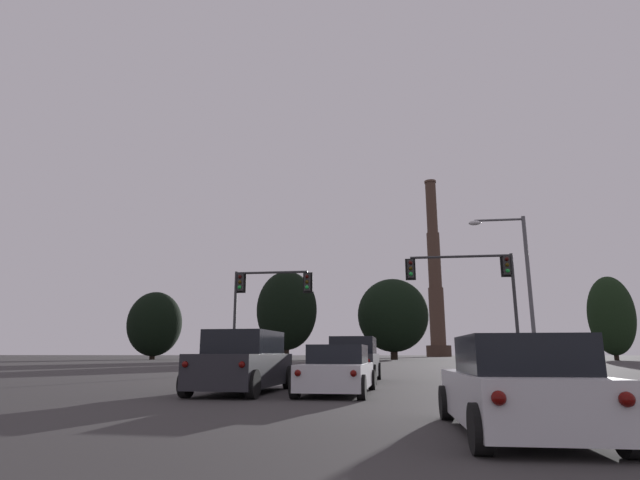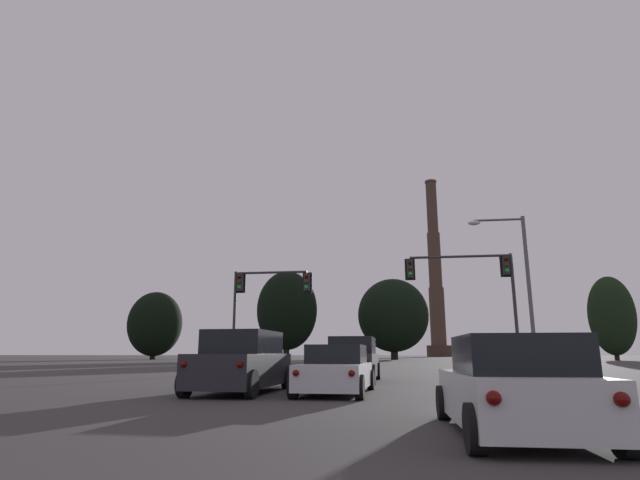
% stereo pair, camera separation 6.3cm
% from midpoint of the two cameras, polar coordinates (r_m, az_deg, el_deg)
% --- Properties ---
extents(suv_center_lane_front, '(2.21, 4.95, 1.86)m').
position_cam_midpoint_polar(suv_center_lane_front, '(21.95, 3.89, -13.52)').
color(suv_center_lane_front, '#232328').
rests_on(suv_center_lane_front, ground_plane).
extents(hatchback_right_lane_third, '(1.97, 4.13, 1.44)m').
position_cam_midpoint_polar(hatchback_right_lane_third, '(8.26, 21.45, -15.53)').
color(hatchback_right_lane_third, silver).
rests_on(hatchback_right_lane_third, ground_plane).
extents(suv_left_lane_second, '(2.28, 4.97, 1.86)m').
position_cam_midpoint_polar(suv_left_lane_second, '(15.94, -8.76, -13.68)').
color(suv_left_lane_second, '#232328').
rests_on(suv_left_lane_second, ground_plane).
extents(sedan_center_lane_second, '(2.12, 4.75, 1.43)m').
position_cam_midpoint_polar(sedan_center_lane_second, '(15.49, 2.02, -14.70)').
color(sedan_center_lane_second, silver).
rests_on(sedan_center_lane_second, ground_plane).
extents(traffic_light_overhead_left, '(4.91, 0.50, 6.07)m').
position_cam_midpoint_polar(traffic_light_overhead_left, '(30.49, -6.82, -6.24)').
color(traffic_light_overhead_left, '#2D2D30').
rests_on(traffic_light_overhead_left, ground_plane).
extents(traffic_light_overhead_right, '(6.05, 0.50, 6.62)m').
position_cam_midpoint_polar(traffic_light_overhead_right, '(29.23, 17.58, -4.55)').
color(traffic_light_overhead_right, '#2D2D30').
rests_on(traffic_light_overhead_right, ground_plane).
extents(street_lamp, '(2.94, 0.36, 8.30)m').
position_cam_midpoint_polar(street_lamp, '(27.98, 21.85, -3.86)').
color(street_lamp, '#56565B').
rests_on(street_lamp, ground_plane).
extents(smokestack, '(8.29, 8.29, 62.20)m').
position_cam_midpoint_polar(smokestack, '(177.85, 13.11, -5.00)').
color(smokestack, '#3C2B22').
rests_on(smokestack, ground_plane).
extents(treeline_center_left, '(7.47, 6.72, 14.19)m').
position_cam_midpoint_polar(treeline_center_left, '(99.51, 30.38, -7.45)').
color(treeline_center_left, black).
rests_on(treeline_center_left, ground_plane).
extents(treeline_center_right, '(10.36, 9.33, 12.77)m').
position_cam_midpoint_polar(treeline_center_right, '(101.94, -18.33, -9.08)').
color(treeline_center_right, black).
rests_on(treeline_center_right, ground_plane).
extents(treeline_left_mid, '(10.59, 9.53, 15.44)m').
position_cam_midpoint_polar(treeline_left_mid, '(88.55, -3.78, -8.01)').
color(treeline_left_mid, black).
rests_on(treeline_left_mid, ground_plane).
extents(treeline_far_right, '(13.06, 11.75, 14.83)m').
position_cam_midpoint_polar(treeline_far_right, '(94.64, 8.38, -8.49)').
color(treeline_far_right, black).
rests_on(treeline_far_right, ground_plane).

